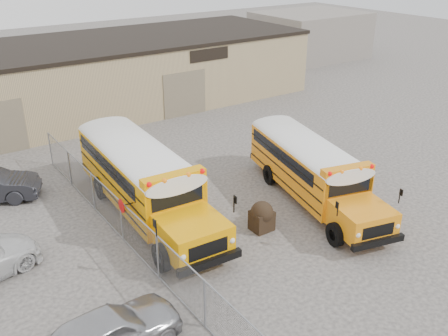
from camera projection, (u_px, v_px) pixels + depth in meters
ground at (287, 227)px, 20.73m from camera, size 120.00×120.00×0.00m
warehouse at (98, 75)px, 34.68m from camera, size 30.20×10.20×4.67m
chainlink_fence at (122, 220)px, 19.48m from camera, size 0.07×18.07×1.81m
distant_building_right at (310, 35)px, 50.20m from camera, size 10.00×8.00×4.40m
school_bus_left at (94, 130)px, 26.19m from camera, size 3.45×10.61×3.07m
school_bus_right at (259, 126)px, 27.36m from camera, size 4.45×9.66×2.75m
tarp_bundle at (262, 216)px, 20.31m from camera, size 0.94×0.94×1.28m
car_silver at (107, 334)px, 14.05m from camera, size 4.62×2.27×1.51m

